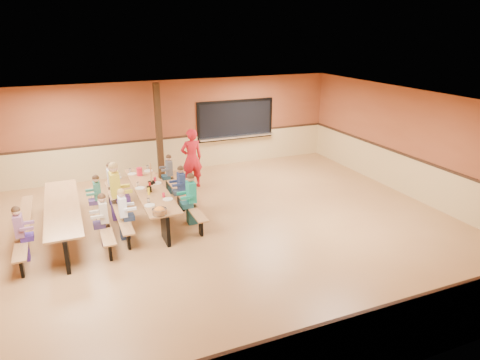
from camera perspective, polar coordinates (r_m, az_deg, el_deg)
name	(u,v)px	position (r m, az deg, el deg)	size (l,w,h in m)	color
ground	(213,234)	(10.11, -3.63, -7.15)	(12.00, 12.00, 0.00)	#946238
room_envelope	(212,207)	(9.82, -3.72, -3.55)	(12.04, 10.04, 3.02)	brown
kitchen_pass_through	(236,122)	(14.91, -0.59, 7.79)	(2.78, 0.28, 1.38)	black
structural_post	(159,132)	(13.58, -10.75, 6.31)	(0.18, 0.18, 3.00)	black
cafeteria_table_main	(151,196)	(11.07, -11.82, -2.13)	(1.91, 3.70, 0.74)	#9B6B3D
cafeteria_table_second	(63,214)	(10.61, -22.51, -4.24)	(1.91, 3.70, 0.74)	#9B6B3D
seated_child_white_left	(123,214)	(9.99, -15.30, -4.44)	(0.36, 0.29, 1.19)	white
seated_adult_yellow	(116,191)	(11.03, -16.24, -1.47)	(0.49, 0.40, 1.45)	gold
seated_child_grey_left	(111,184)	(12.05, -16.80, -0.49)	(0.34, 0.28, 1.16)	silver
seated_child_teal_right	(191,199)	(10.43, -6.49, -2.54)	(0.40, 0.33, 1.27)	#188D75
seated_child_navy_right	(182,188)	(11.26, -7.80, -1.11)	(0.36, 0.30, 1.19)	navy
seated_child_char_right	(169,174)	(12.47, -9.38, 0.75)	(0.34, 0.27, 1.14)	#4E5158
seated_child_purple_sec	(20,234)	(9.83, -27.24, -6.45)	(0.36, 0.29, 1.19)	#825177
seated_child_green_sec	(98,198)	(11.13, -18.40, -2.29)	(0.35, 0.29, 1.17)	#337962
seated_child_tan_sec	(104,220)	(9.81, -17.65, -5.10)	(0.36, 0.30, 1.20)	#BCAD94
standing_woman	(192,158)	(12.75, -6.47, 2.87)	(0.66, 0.43, 1.80)	red
punch_pitcher	(139,172)	(11.97, -13.26, 1.09)	(0.16, 0.16, 0.22)	red
chip_bowl	(159,211)	(9.43, -10.70, -4.06)	(0.32, 0.32, 0.15)	orange
napkin_dispenser	(149,189)	(10.77, -12.03, -1.17)	(0.10, 0.14, 0.13)	black
condiment_mustard	(149,191)	(10.56, -12.08, -1.49)	(0.06, 0.06, 0.17)	yellow
condiment_ketchup	(150,186)	(10.92, -11.94, -0.76)	(0.06, 0.06, 0.17)	#B2140F
table_paddle	(151,179)	(11.26, -11.75, 0.17)	(0.16, 0.16, 0.56)	black
place_settings	(150,186)	(10.97, -11.92, -0.83)	(0.65, 3.30, 0.11)	beige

